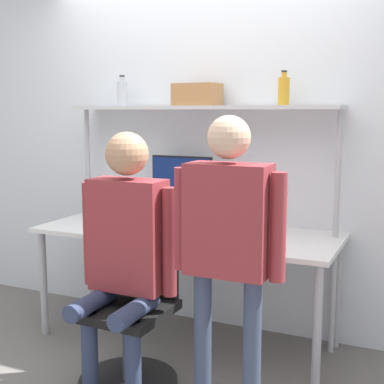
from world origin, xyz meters
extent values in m
plane|color=slate|center=(0.00, 0.00, 0.00)|extent=(12.00, 12.00, 0.00)
cube|color=silver|center=(0.00, 0.81, 1.35)|extent=(8.00, 0.06, 2.70)
cube|color=silver|center=(0.00, 0.40, 0.76)|extent=(2.02, 0.76, 0.03)
cylinder|color=#A5A5AA|center=(-0.95, 0.08, 0.37)|extent=(0.05, 0.05, 0.74)
cylinder|color=#A5A5AA|center=(0.95, 0.08, 0.37)|extent=(0.05, 0.05, 0.74)
cylinder|color=#A5A5AA|center=(-0.95, 0.72, 0.37)|extent=(0.05, 0.05, 0.74)
cylinder|color=#A5A5AA|center=(0.95, 0.72, 0.37)|extent=(0.05, 0.05, 0.74)
cube|color=silver|center=(0.00, 0.63, 1.59)|extent=(1.92, 0.29, 0.02)
cylinder|color=#B2B2B7|center=(-0.94, 0.63, 0.80)|extent=(0.04, 0.04, 1.60)
cylinder|color=#B2B2B7|center=(0.94, 0.63, 0.80)|extent=(0.04, 0.04, 1.60)
cylinder|color=black|center=(-0.14, 0.63, 0.78)|extent=(0.19, 0.19, 0.01)
cylinder|color=black|center=(-0.14, 0.63, 0.84)|extent=(0.06, 0.06, 0.10)
cube|color=black|center=(-0.14, 0.64, 1.06)|extent=(0.46, 0.01, 0.37)
cube|color=navy|center=(-0.14, 0.63, 1.06)|extent=(0.44, 0.02, 0.35)
cube|color=silver|center=(-0.03, 0.22, 0.78)|extent=(0.30, 0.26, 0.01)
cube|color=black|center=(-0.03, 0.20, 0.78)|extent=(0.26, 0.14, 0.00)
cube|color=silver|center=(-0.03, 0.31, 0.91)|extent=(0.30, 0.07, 0.25)
cube|color=navy|center=(-0.03, 0.31, 0.91)|extent=(0.26, 0.06, 0.22)
cube|color=black|center=(0.18, 0.24, 0.78)|extent=(0.07, 0.15, 0.01)
cube|color=black|center=(0.18, 0.24, 0.78)|extent=(0.06, 0.13, 0.00)
cylinder|color=black|center=(-0.02, -0.33, 0.03)|extent=(0.56, 0.56, 0.06)
cylinder|color=#4C4C51|center=(-0.02, -0.33, 0.25)|extent=(0.06, 0.06, 0.38)
cube|color=black|center=(-0.02, -0.33, 0.46)|extent=(0.47, 0.47, 0.05)
cube|color=black|center=(-0.02, -0.12, 0.71)|extent=(0.41, 0.05, 0.45)
cylinder|color=#2D3856|center=(-0.16, -0.50, 0.24)|extent=(0.09, 0.09, 0.49)
cylinder|color=#2D3856|center=(0.11, -0.50, 0.24)|extent=(0.09, 0.09, 0.49)
cylinder|color=#2D3856|center=(-0.16, -0.47, 0.53)|extent=(0.10, 0.38, 0.10)
cylinder|color=#2D3856|center=(0.11, -0.47, 0.53)|extent=(0.10, 0.38, 0.10)
cube|color=maroon|center=(-0.02, -0.30, 0.89)|extent=(0.42, 0.20, 0.62)
cylinder|color=maroon|center=(-0.28, -0.30, 0.87)|extent=(0.08, 0.08, 0.59)
cylinder|color=maroon|center=(0.23, -0.30, 0.87)|extent=(0.08, 0.08, 0.59)
sphere|color=tan|center=(-0.02, -0.30, 1.34)|extent=(0.24, 0.24, 0.24)
cylinder|color=#38425B|center=(0.46, -0.38, 0.38)|extent=(0.09, 0.09, 0.77)
cylinder|color=#38425B|center=(0.72, -0.38, 0.38)|extent=(0.09, 0.09, 0.77)
cube|color=maroon|center=(0.59, -0.38, 1.04)|extent=(0.41, 0.20, 0.55)
cylinder|color=maroon|center=(0.34, -0.38, 1.03)|extent=(0.08, 0.08, 0.52)
cylinder|color=maroon|center=(0.84, -0.38, 1.03)|extent=(0.08, 0.08, 0.52)
sphere|color=#D8AD8C|center=(0.59, -0.38, 1.44)|extent=(0.21, 0.21, 0.21)
cylinder|color=silver|center=(-0.62, 0.63, 1.69)|extent=(0.07, 0.07, 0.18)
cylinder|color=silver|center=(-0.62, 0.63, 1.79)|extent=(0.03, 0.03, 0.03)
cylinder|color=black|center=(-0.62, 0.63, 1.81)|extent=(0.04, 0.04, 0.01)
cylinder|color=gold|center=(0.58, 0.63, 1.69)|extent=(0.07, 0.07, 0.17)
cylinder|color=gold|center=(0.58, 0.63, 1.79)|extent=(0.03, 0.03, 0.03)
cylinder|color=black|center=(0.58, 0.63, 1.81)|extent=(0.04, 0.04, 0.01)
cube|color=#B27A47|center=(-0.02, 0.63, 1.67)|extent=(0.30, 0.21, 0.15)
camera|label=1|loc=(1.48, -2.76, 1.56)|focal=50.00mm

